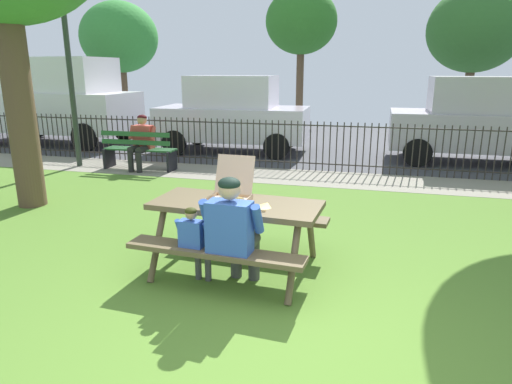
{
  "coord_description": "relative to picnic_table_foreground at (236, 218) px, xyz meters",
  "views": [
    {
      "loc": [
        0.58,
        -2.99,
        2.14
      ],
      "look_at": [
        -0.7,
        1.93,
        0.75
      ],
      "focal_mm": 31.52,
      "sensor_mm": 36.0,
      "label": 1
    }
  ],
  "objects": [
    {
      "name": "far_tree_midleft",
      "position": [
        -1.77,
        15.08,
        3.41
      ],
      "size": [
        2.93,
        2.93,
        5.36
      ],
      "color": "brown",
      "rests_on": "ground"
    },
    {
      "name": "park_bench_left",
      "position": [
        -3.56,
        4.37,
        -0.18
      ],
      "size": [
        1.6,
        0.47,
        0.85
      ],
      "color": "#28592F",
      "rests_on": "ground"
    },
    {
      "name": "pizza_slice_on_table",
      "position": [
        0.31,
        -0.13,
        0.18
      ],
      "size": [
        0.17,
        0.28,
        0.02
      ],
      "color": "#F3D563",
      "rests_on": "picnic_table_foreground"
    },
    {
      "name": "picnic_table_foreground",
      "position": [
        0.0,
        0.0,
        0.0
      ],
      "size": [
        1.9,
        1.6,
        0.79
      ],
      "color": "brown",
      "rests_on": "ground"
    },
    {
      "name": "street_asphalt",
      "position": [
        0.78,
        9.15,
        -0.6
      ],
      "size": [
        28.0,
        7.88,
        0.01
      ],
      "primitive_type": "cube",
      "color": "#424247"
    },
    {
      "name": "parked_car_center",
      "position": [
        -2.23,
        7.01,
        0.41
      ],
      "size": [
        3.95,
        1.94,
        1.98
      ],
      "color": "silver",
      "rests_on": "ground"
    },
    {
      "name": "iron_fence_streetside",
      "position": [
        0.78,
        5.21,
        -0.05
      ],
      "size": [
        20.66,
        0.03,
        1.07
      ],
      "color": "#2D2823",
      "rests_on": "ground"
    },
    {
      "name": "adult_at_table",
      "position": [
        0.13,
        -0.51,
        0.06
      ],
      "size": [
        0.62,
        0.61,
        1.19
      ],
      "color": "#424242",
      "rests_on": "ground"
    },
    {
      "name": "ground",
      "position": [
        0.78,
        -0.1,
        -0.61
      ],
      "size": [
        28.0,
        10.61,
        0.02
      ],
      "primitive_type": "cube",
      "color": "#537C2B"
    },
    {
      "name": "child_at_table",
      "position": [
        -0.27,
        -0.51,
        -0.08
      ],
      "size": [
        0.35,
        0.34,
        0.86
      ],
      "color": "#4C4C4C",
      "rests_on": "ground"
    },
    {
      "name": "parked_car_left",
      "position": [
        -7.65,
        7.01,
        0.71
      ],
      "size": [
        4.74,
        2.15,
        2.46
      ],
      "color": "silver",
      "rests_on": "ground"
    },
    {
      "name": "pizza_box_open",
      "position": [
        -0.08,
        0.04,
        0.26
      ],
      "size": [
        0.45,
        0.54,
        0.46
      ],
      "color": "tan",
      "rests_on": "picnic_table_foreground"
    },
    {
      "name": "cobblestone_walkway",
      "position": [
        0.78,
        4.51,
        -0.6
      ],
      "size": [
        28.0,
        1.4,
        0.01
      ],
      "primitive_type": "cube",
      "color": "gray"
    },
    {
      "name": "far_tree_left",
      "position": [
        -10.19,
        15.08,
        2.92
      ],
      "size": [
        3.51,
        3.51,
        5.13
      ],
      "color": "brown",
      "rests_on": "ground"
    },
    {
      "name": "parked_car_right",
      "position": [
        3.72,
        7.01,
        0.41
      ],
      "size": [
        3.92,
        1.87,
        1.98
      ],
      "color": "#BEB2BE",
      "rests_on": "ground"
    },
    {
      "name": "person_on_park_bench",
      "position": [
        -3.5,
        4.39,
        0.06
      ],
      "size": [
        0.62,
        0.6,
        1.19
      ],
      "color": "#242424",
      "rests_on": "ground"
    },
    {
      "name": "lamp_post_walkway",
      "position": [
        -5.08,
        4.34,
        1.82
      ],
      "size": [
        0.28,
        0.28,
        3.95
      ],
      "color": "#2D382D",
      "rests_on": "ground"
    },
    {
      "name": "far_tree_center",
      "position": [
        4.87,
        15.08,
        2.98
      ],
      "size": [
        3.54,
        3.54,
        5.18
      ],
      "color": "brown",
      "rests_on": "ground"
    }
  ]
}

